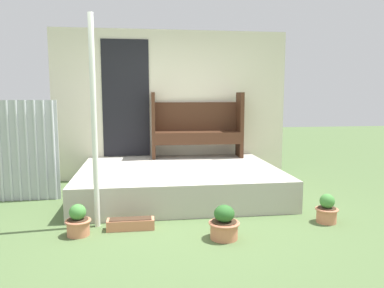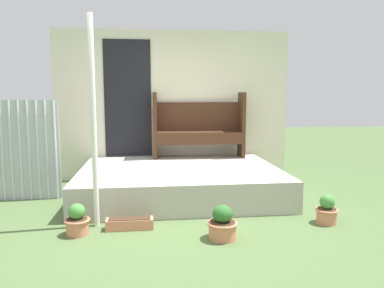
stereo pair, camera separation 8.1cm
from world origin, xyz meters
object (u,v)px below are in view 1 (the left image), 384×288
(support_post, at_px, (94,123))
(bench, at_px, (197,125))
(flower_pot_left, at_px, (78,222))
(planter_box_rect, at_px, (131,224))
(flower_pot_middle, at_px, (224,224))
(flower_pot_right, at_px, (327,210))

(support_post, xyz_separation_m, bench, (1.47, 2.14, -0.22))
(flower_pot_left, height_order, planter_box_rect, flower_pot_left)
(bench, xyz_separation_m, flower_pot_left, (-1.64, -2.40, -0.82))
(bench, height_order, flower_pot_middle, bench)
(support_post, height_order, planter_box_rect, support_post)
(support_post, xyz_separation_m, planter_box_rect, (0.38, -0.15, -1.12))
(flower_pot_left, distance_m, flower_pot_middle, 1.56)
(support_post, distance_m, flower_pot_left, 1.08)
(support_post, height_order, flower_pot_right, support_post)
(support_post, relative_size, flower_pot_middle, 6.57)
(flower_pot_middle, relative_size, planter_box_rect, 0.69)
(bench, xyz_separation_m, flower_pot_middle, (-0.12, -2.70, -0.81))
(bench, bearing_deg, planter_box_rect, -113.20)
(flower_pot_left, relative_size, planter_box_rect, 0.65)
(flower_pot_right, bearing_deg, bench, 116.56)
(flower_pot_left, bearing_deg, bench, 55.63)
(bench, bearing_deg, flower_pot_right, -61.22)
(support_post, relative_size, flower_pot_right, 6.87)
(support_post, bearing_deg, flower_pot_middle, -22.41)
(flower_pot_right, bearing_deg, support_post, 174.94)
(bench, bearing_deg, flower_pot_middle, -90.22)
(flower_pot_middle, xyz_separation_m, flower_pot_right, (1.30, 0.32, -0.01))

